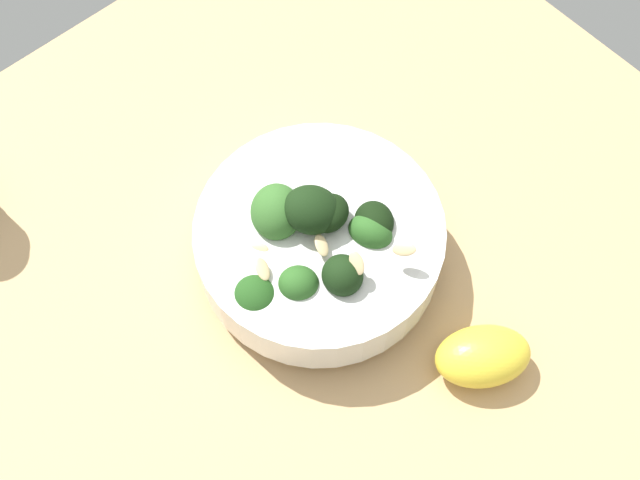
{
  "coord_description": "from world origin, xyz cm",
  "views": [
    {
      "loc": [
        -21.57,
        20.07,
        61.19
      ],
      "look_at": [
        -0.08,
        0.99,
        4.0
      ],
      "focal_mm": 45.99,
      "sensor_mm": 36.0,
      "label": 1
    }
  ],
  "objects": [
    {
      "name": "ground_plane",
      "position": [
        0.0,
        0.0,
        -2.31
      ],
      "size": [
        68.74,
        68.74,
        4.63
      ],
      "primitive_type": "cube",
      "color": "tan"
    },
    {
      "name": "bowl_of_broccoli",
      "position": [
        -0.12,
        1.09,
        3.98
      ],
      "size": [
        19.41,
        19.41,
        10.21
      ],
      "color": "white",
      "rests_on": "ground_plane"
    },
    {
      "name": "lemon_wedge",
      "position": [
        -14.85,
        -2.33,
        2.05
      ],
      "size": [
        8.02,
        8.77,
        4.1
      ],
      "primitive_type": "ellipsoid",
      "rotation": [
        0.0,
        0.0,
        4.14
      ],
      "color": "yellow",
      "rests_on": "ground_plane"
    }
  ]
}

